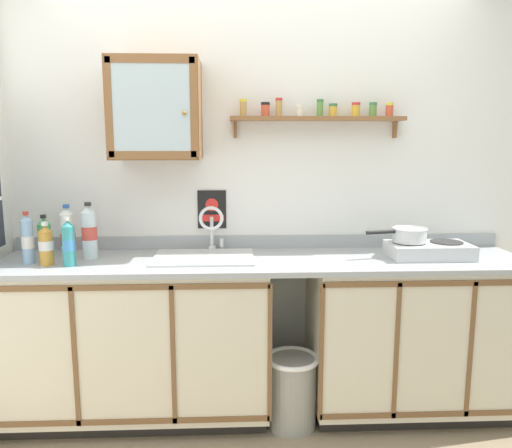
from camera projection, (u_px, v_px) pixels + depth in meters
The scene contains 19 objects.
floor at pixel (266, 439), 2.70m from camera, with size 6.02×6.02×0.00m, color gray.
back_wall at pixel (260, 181), 3.07m from camera, with size 3.62×0.07×2.68m.
lower_cabinet_run at pixel (136, 341), 2.87m from camera, with size 1.53×0.60×0.91m.
lower_cabinet_run_right at pixel (413, 336), 2.94m from camera, with size 1.22×0.60×0.91m.
countertop at pixel (263, 261), 2.83m from camera, with size 2.98×0.62×0.03m, color #9EA3A8.
backsplash at pixel (261, 242), 3.10m from camera, with size 2.98×0.02×0.08m, color #9EA3A8.
sink at pixel (205, 261), 2.85m from camera, with size 0.57×0.45×0.38m.
hot_plate_stove at pixel (429, 250), 2.85m from camera, with size 0.46×0.27×0.09m.
saucepan at pixel (409, 234), 2.85m from camera, with size 0.37×0.20×0.08m.
bottle_detergent_teal_0 at pixel (69, 244), 2.64m from camera, with size 0.07×0.07×0.26m.
bottle_water_clear_1 at pixel (89, 232), 2.80m from camera, with size 0.09×0.09×0.32m.
bottle_water_blue_2 at pixel (28, 240), 2.69m from camera, with size 0.06×0.06×0.29m.
bottle_juice_amber_3 at pixel (46, 245), 2.66m from camera, with size 0.08×0.08×0.23m.
bottle_opaque_white_4 at pixel (68, 234), 2.85m from camera, with size 0.08×0.08×0.30m.
bottle_soda_green_5 at pixel (45, 238), 2.87m from camera, with size 0.08×0.08×0.24m.
wall_cabinet at pixel (156, 110), 2.79m from camera, with size 0.50×0.35×0.55m.
spice_shelf at pixel (318, 116), 2.93m from camera, with size 1.03×0.14×0.23m.
warning_sign at pixel (212, 210), 3.06m from camera, with size 0.17×0.01×0.23m.
trash_bin at pixel (292, 390), 2.79m from camera, with size 0.30×0.30×0.42m.
Camera 1 is at (-0.16, -2.46, 1.59)m, focal length 35.00 mm.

